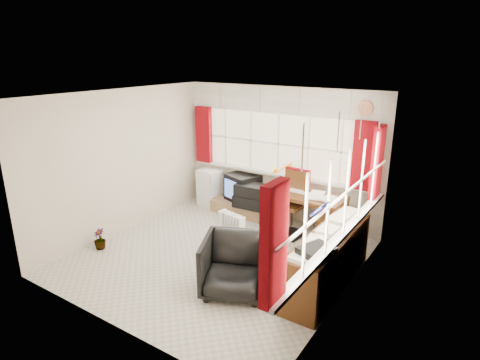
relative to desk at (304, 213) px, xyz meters
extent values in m
plane|color=beige|center=(-0.81, -1.44, -0.43)|extent=(4.00, 4.00, 0.00)
plane|color=beige|center=(-0.81, 0.56, 0.82)|extent=(4.00, 0.00, 4.00)
plane|color=beige|center=(-0.81, -3.44, 0.82)|extent=(4.00, 0.00, 4.00)
plane|color=beige|center=(-2.81, -1.44, 0.82)|extent=(0.00, 4.00, 4.00)
plane|color=beige|center=(1.19, -1.44, 0.82)|extent=(0.00, 4.00, 4.00)
plane|color=white|center=(-0.81, -1.44, 2.07)|extent=(4.00, 4.00, 0.00)
plane|color=beige|center=(-0.81, 0.54, 1.02)|extent=(3.60, 0.00, 3.60)
cube|color=white|center=(-0.81, 0.50, 0.44)|extent=(3.70, 0.12, 0.05)
cube|color=white|center=(-2.01, 0.53, 1.02)|extent=(0.03, 0.02, 1.10)
cube|color=white|center=(-1.41, 0.53, 1.02)|extent=(0.03, 0.02, 1.10)
cube|color=white|center=(-0.81, 0.53, 1.02)|extent=(0.03, 0.02, 1.10)
cube|color=white|center=(-0.21, 0.53, 1.02)|extent=(0.03, 0.02, 1.10)
cube|color=white|center=(0.39, 0.53, 1.02)|extent=(0.03, 0.02, 1.10)
plane|color=beige|center=(1.17, -1.44, 1.02)|extent=(0.00, 3.60, 3.60)
cube|color=white|center=(1.13, -1.44, 0.44)|extent=(0.12, 3.70, 0.05)
cube|color=white|center=(1.16, -2.64, 1.02)|extent=(0.02, 0.03, 1.10)
cube|color=white|center=(1.16, -2.04, 1.02)|extent=(0.02, 0.03, 1.10)
cube|color=white|center=(1.16, -1.44, 1.02)|extent=(0.02, 0.03, 1.10)
cube|color=white|center=(1.16, -0.84, 1.02)|extent=(0.02, 0.03, 1.10)
cube|color=white|center=(1.16, -0.24, 1.02)|extent=(0.02, 0.03, 1.10)
cube|color=#8C0709|center=(-2.51, 0.46, 1.02)|extent=(0.35, 0.10, 1.15)
cube|color=#8C0709|center=(0.79, 0.46, 1.02)|extent=(0.35, 0.10, 1.15)
cube|color=#8C0709|center=(1.09, 0.16, 1.02)|extent=(0.10, 0.35, 1.15)
cube|color=#8C0709|center=(1.09, -3.14, 1.02)|extent=(0.10, 0.35, 1.15)
cube|color=white|center=(-0.81, 0.52, 1.82)|extent=(3.95, 0.08, 0.48)
cube|color=white|center=(1.15, -1.44, 1.82)|extent=(0.08, 3.95, 0.48)
cube|color=#572C14|center=(0.00, 0.00, 0.31)|extent=(1.37, 0.71, 0.06)
cube|color=#572C14|center=(-0.52, 0.02, -0.07)|extent=(0.33, 0.61, 0.71)
cube|color=#572C14|center=(0.52, -0.02, -0.07)|extent=(0.33, 0.61, 0.71)
cube|color=white|center=(0.00, 0.00, 0.35)|extent=(0.24, 0.32, 0.02)
cube|color=white|center=(0.00, 0.00, 0.36)|extent=(0.24, 0.32, 0.02)
cube|color=white|center=(0.00, 0.00, 0.36)|extent=(0.24, 0.32, 0.02)
cube|color=white|center=(0.00, 0.00, 0.37)|extent=(0.24, 0.32, 0.02)
cube|color=white|center=(0.00, 0.00, 0.37)|extent=(0.24, 0.32, 0.02)
cube|color=white|center=(0.00, 0.00, 0.37)|extent=(0.24, 0.32, 0.02)
cylinder|color=#FCAD0A|center=(-0.37, 0.18, 0.36)|extent=(0.11, 0.11, 0.02)
cylinder|color=#FCAD0A|center=(-0.37, 0.18, 0.56)|extent=(0.03, 0.03, 0.42)
cone|color=#FCAD0A|center=(-0.37, 0.18, 0.73)|extent=(0.20, 0.19, 0.17)
cube|color=black|center=(-0.24, -0.08, -0.41)|extent=(0.52, 0.52, 0.04)
cylinder|color=silver|center=(-0.24, -0.08, -0.15)|extent=(0.06, 0.06, 0.56)
cube|color=#572C14|center=(-0.24, -0.08, 0.13)|extent=(0.51, 0.49, 0.06)
cube|color=#572C14|center=(-0.22, 0.15, 0.43)|extent=(0.43, 0.09, 0.54)
cube|color=#8C0709|center=(-0.22, 0.15, 0.45)|extent=(0.48, 0.11, 0.56)
imported|color=black|center=(-0.05, -2.07, -0.05)|extent=(1.10, 1.12, 0.77)
cube|color=white|center=(-0.69, -1.15, -0.39)|extent=(0.46, 0.26, 0.09)
cube|color=white|center=(-0.88, -1.11, -0.06)|extent=(0.05, 0.13, 0.56)
cube|color=white|center=(-0.82, -1.12, -0.06)|extent=(0.05, 0.13, 0.56)
cube|color=white|center=(-0.76, -1.14, -0.06)|extent=(0.05, 0.13, 0.56)
cube|color=white|center=(-0.69, -1.15, -0.06)|extent=(0.05, 0.13, 0.56)
cube|color=white|center=(-0.63, -1.16, -0.06)|extent=(0.05, 0.13, 0.56)
cube|color=white|center=(-0.57, -1.18, -0.06)|extent=(0.05, 0.13, 0.56)
cube|color=white|center=(-0.50, -1.19, -0.06)|extent=(0.05, 0.13, 0.56)
cube|color=#572C14|center=(0.92, -1.24, -0.06)|extent=(0.50, 2.00, 0.75)
cube|color=white|center=(0.89, -2.04, 0.37)|extent=(0.24, 0.32, 0.10)
cube|color=white|center=(0.89, -1.64, 0.37)|extent=(0.24, 0.32, 0.10)
cube|color=white|center=(0.89, -1.24, 0.37)|extent=(0.24, 0.32, 0.10)
cube|color=white|center=(0.89, -0.84, 0.37)|extent=(0.24, 0.32, 0.10)
cube|color=white|center=(0.89, -0.44, 0.37)|extent=(0.24, 0.32, 0.10)
cube|color=black|center=(1.02, -1.92, 0.38)|extent=(0.44, 0.49, 0.13)
cube|color=#9E744F|center=(-1.36, 0.28, -0.31)|extent=(1.40, 0.50, 0.25)
cube|color=black|center=(-1.50, 0.40, 0.08)|extent=(0.72, 0.69, 0.53)
cube|color=#4A6DD2|center=(-1.59, 0.13, 0.08)|extent=(0.43, 0.16, 0.36)
cube|color=black|center=(-1.16, 0.15, -0.07)|extent=(0.66, 0.44, 0.23)
cube|color=black|center=(-1.16, 0.15, 0.16)|extent=(0.60, 0.42, 0.22)
cube|color=white|center=(-2.27, 0.36, -0.05)|extent=(0.50, 0.50, 0.77)
cube|color=silver|center=(-2.09, 0.11, 0.06)|extent=(0.02, 0.02, 0.41)
imported|color=silver|center=(-0.57, -0.21, -0.28)|extent=(0.16, 0.16, 0.30)
imported|color=#8FD6C4|center=(-0.66, -0.17, -0.34)|extent=(0.12, 0.12, 0.19)
imported|color=black|center=(-2.57, -2.25, -0.26)|extent=(0.21, 0.21, 0.35)
camera|label=1|loc=(2.58, -5.95, 2.62)|focal=30.00mm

